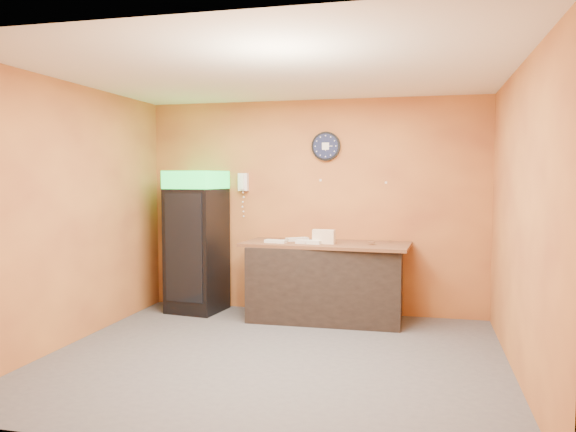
% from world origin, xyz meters
% --- Properties ---
extents(floor, '(4.50, 4.50, 0.00)m').
position_xyz_m(floor, '(0.00, 0.00, 0.00)').
color(floor, '#47474C').
rests_on(floor, ground).
extents(back_wall, '(4.50, 0.02, 2.80)m').
position_xyz_m(back_wall, '(0.00, 2.00, 1.40)').
color(back_wall, '#D2853B').
rests_on(back_wall, floor).
extents(left_wall, '(0.02, 4.00, 2.80)m').
position_xyz_m(left_wall, '(-2.25, 0.00, 1.40)').
color(left_wall, '#D2853B').
rests_on(left_wall, floor).
extents(right_wall, '(0.02, 4.00, 2.80)m').
position_xyz_m(right_wall, '(2.25, 0.00, 1.40)').
color(right_wall, '#D2853B').
rests_on(right_wall, floor).
extents(ceiling, '(4.50, 4.00, 0.02)m').
position_xyz_m(ceiling, '(0.00, 0.00, 2.80)').
color(ceiling, white).
rests_on(ceiling, back_wall).
extents(beverage_cooler, '(0.74, 0.74, 1.87)m').
position_xyz_m(beverage_cooler, '(-1.50, 1.61, 0.91)').
color(beverage_cooler, black).
rests_on(beverage_cooler, floor).
extents(prep_counter, '(1.88, 0.85, 0.93)m').
position_xyz_m(prep_counter, '(0.25, 1.58, 0.47)').
color(prep_counter, black).
rests_on(prep_counter, floor).
extents(wall_clock, '(0.38, 0.06, 0.38)m').
position_xyz_m(wall_clock, '(0.17, 1.97, 2.19)').
color(wall_clock, black).
rests_on(wall_clock, back_wall).
extents(wall_phone, '(0.13, 0.11, 0.24)m').
position_xyz_m(wall_phone, '(-0.95, 1.95, 1.72)').
color(wall_phone, white).
rests_on(wall_phone, back_wall).
extents(butcher_paper, '(2.10, 0.97, 0.04)m').
position_xyz_m(butcher_paper, '(0.25, 1.58, 0.95)').
color(butcher_paper, brown).
rests_on(butcher_paper, prep_counter).
extents(sub_roll_stack, '(0.28, 0.13, 0.17)m').
position_xyz_m(sub_roll_stack, '(0.24, 1.46, 1.06)').
color(sub_roll_stack, beige).
rests_on(sub_roll_stack, butcher_paper).
extents(wrapped_sandwich_left, '(0.28, 0.13, 0.04)m').
position_xyz_m(wrapped_sandwich_left, '(-0.36, 1.41, 0.99)').
color(wrapped_sandwich_left, silver).
rests_on(wrapped_sandwich_left, butcher_paper).
extents(wrapped_sandwich_mid, '(0.33, 0.17, 0.04)m').
position_xyz_m(wrapped_sandwich_mid, '(0.06, 1.42, 1.00)').
color(wrapped_sandwich_mid, silver).
rests_on(wrapped_sandwich_mid, butcher_paper).
extents(wrapped_sandwich_right, '(0.30, 0.27, 0.04)m').
position_xyz_m(wrapped_sandwich_right, '(-0.15, 1.69, 1.00)').
color(wrapped_sandwich_right, silver).
rests_on(wrapped_sandwich_right, butcher_paper).
extents(kitchen_tool, '(0.06, 0.06, 0.06)m').
position_xyz_m(kitchen_tool, '(0.26, 1.73, 1.01)').
color(kitchen_tool, silver).
rests_on(kitchen_tool, butcher_paper).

